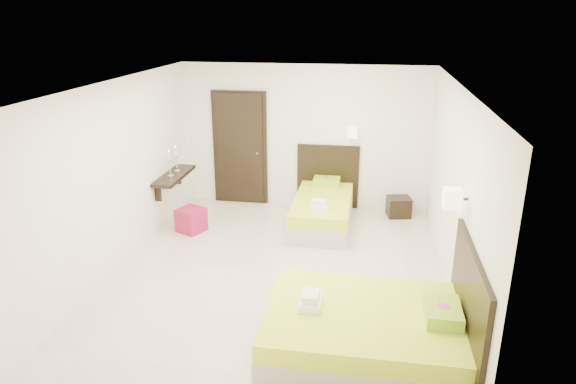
% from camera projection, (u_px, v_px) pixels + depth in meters
% --- Properties ---
extents(floor, '(5.50, 5.50, 0.00)m').
position_uv_depth(floor, '(277.00, 273.00, 7.17)').
color(floor, beige).
rests_on(floor, ground).
extents(bed_single, '(1.13, 1.88, 1.55)m').
position_uv_depth(bed_single, '(323.00, 208.00, 8.76)').
color(bed_single, '#BCB4A0').
rests_on(bed_single, ground).
extents(bed_double, '(2.05, 1.74, 1.69)m').
position_uv_depth(bed_double, '(371.00, 331.00, 5.34)').
color(bed_double, '#BCB4A0').
rests_on(bed_double, ground).
extents(nightstand, '(0.45, 0.42, 0.35)m').
position_uv_depth(nightstand, '(399.00, 207.00, 9.11)').
color(nightstand, black).
rests_on(nightstand, ground).
extents(ottoman, '(0.52, 0.52, 0.39)m').
position_uv_depth(ottoman, '(191.00, 220.00, 8.48)').
color(ottoman, maroon).
rests_on(ottoman, ground).
extents(door, '(1.02, 0.15, 2.14)m').
position_uv_depth(door, '(240.00, 149.00, 9.52)').
color(door, black).
rests_on(door, ground).
extents(console_shelf, '(0.35, 1.20, 0.78)m').
position_uv_depth(console_shelf, '(174.00, 176.00, 8.71)').
color(console_shelf, black).
rests_on(console_shelf, ground).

